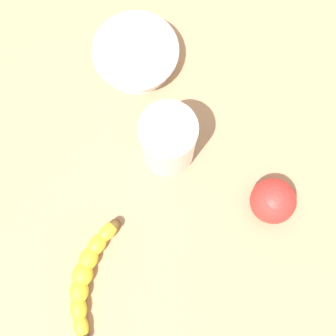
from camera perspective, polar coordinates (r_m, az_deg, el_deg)
wooden_tabletop at (r=78.05cm, az=-6.55°, el=-4.08°), size 120.00×120.00×3.00cm
banana at (r=74.62cm, az=-10.00°, el=-13.13°), size 9.67×18.26×3.28cm
smoothie_glass at (r=71.87cm, az=-0.00°, el=3.32°), size 8.84×8.84×12.91cm
ceramic_bowl at (r=81.11cm, az=-4.02°, el=14.01°), size 14.93×14.93×4.85cm
apple_fruit at (r=74.20cm, az=12.95°, el=-4.02°), size 7.32×7.32×7.32cm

